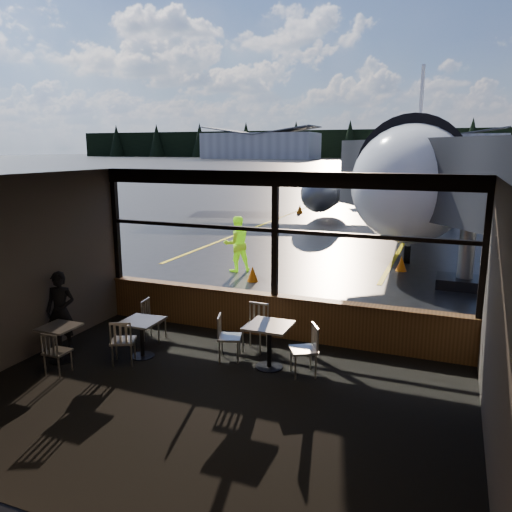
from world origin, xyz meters
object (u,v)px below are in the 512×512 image
Objects in this scene: chair_near_e at (303,350)px; ground_crew at (237,244)px; chair_left_s at (58,352)px; jet_bridge at (463,204)px; airliner at (418,124)px; cone_nose at (401,264)px; cone_extra at (253,274)px; passenger at (61,311)px; cone_wing at (300,209)px; chair_near_w at (230,338)px; cafe_table_left at (60,344)px; cafe_table_mid at (142,339)px; cafe_table_near at (269,346)px; chair_mid_w at (154,320)px; chair_near_n at (255,328)px; chair_mid_s at (123,341)px.

ground_crew reaches higher than chair_near_e.
ground_crew is (-0.14, 8.20, 0.50)m from chair_left_s.
ground_crew is at bearing 89.93° from chair_left_s.
chair_near_e is (-2.50, -7.08, -1.96)m from jet_bridge.
airliner is 16.10m from ground_crew.
cone_extra is at bearing -143.22° from cone_nose.
ground_crew is 1.58m from cone_extra.
passenger reaches higher than chair_left_s.
cone_wing is at bearing -123.84° from ground_crew.
chair_near_w is 3.08m from chair_left_s.
passenger is at bearing 128.83° from cafe_table_left.
chair_near_e is 1.89× the size of cone_nose.
cone_extra is (-0.13, 5.99, -0.14)m from cafe_table_mid.
chair_left_s is 1.73× the size of cone_extra.
cafe_table_near reaches higher than cafe_table_mid.
cone_wing is (-2.55, 23.35, -0.14)m from chair_left_s.
chair_near_w reaches higher than chair_left_s.
airliner is at bearing 157.80° from chair_near_w.
chair_left_s is at bearing -154.67° from cafe_table_near.
jet_bridge is 7.95m from cafe_table_near.
cafe_table_left is 1.90m from chair_mid_w.
cone_wing is (-9.12, 14.72, -2.16)m from jet_bridge.
chair_mid_w is 2.14m from chair_left_s.
cafe_table_near is 1.69× the size of cone_nose.
cafe_table_left is at bearing 74.25° from chair_near_e.
airliner is 21.40m from chair_near_n.
chair_near_n is 2.53m from chair_mid_s.
cafe_table_near is at bearing 130.44° from chair_near_n.
cone_wing is at bearing 119.48° from cone_nose.
cafe_table_left is at bearing -40.76° from chair_mid_w.
chair_near_n reaches higher than cone_nose.
jet_bridge reaches higher than cafe_table_left.
ground_crew is at bearing -179.75° from chair_mid_w.
airliner is 21.69× the size of passenger.
jet_bridge is 7.62m from chair_near_n.
chair_near_w reaches higher than cafe_table_mid.
chair_near_w is 0.66m from chair_near_n.
chair_mid_s is 1.60m from passenger.
cone_nose is (5.03, 1.99, -0.66)m from ground_crew.
chair_near_w is at bearing -72.29° from cone_extra.
jet_bridge is 12.54× the size of chair_mid_s.
jet_bridge is 13.68× the size of chair_left_s.
airliner is 73.31× the size of cone_extra.
chair_near_w is 1.92m from chair_mid_w.
chair_near_e is 1.99× the size of cone_extra.
passenger reaches higher than chair_near_e.
chair_near_w is at bearing -119.80° from jet_bridge.
cafe_table_left is 0.79× the size of chair_near_w.
cafe_table_near is 4.22m from passenger.
airliner reaches higher than chair_mid_w.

